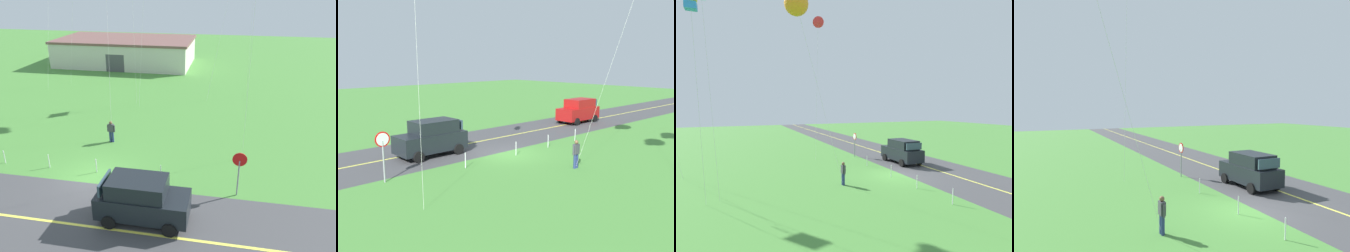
{
  "view_description": "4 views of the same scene",
  "coord_description": "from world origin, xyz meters",
  "views": [
    {
      "loc": [
        7.38,
        -15.7,
        10.61
      ],
      "look_at": [
        3.91,
        2.53,
        2.61
      ],
      "focal_mm": 35.81,
      "sensor_mm": 36.0,
      "label": 1
    },
    {
      "loc": [
        15.72,
        16.73,
        6.03
      ],
      "look_at": [
        1.78,
        1.83,
        2.29
      ],
      "focal_mm": 39.44,
      "sensor_mm": 36.0,
      "label": 2
    },
    {
      "loc": [
        -16.88,
        11.62,
        5.4
      ],
      "look_at": [
        3.95,
        2.91,
        3.69
      ],
      "focal_mm": 27.87,
      "sensor_mm": 36.0,
      "label": 3
    },
    {
      "loc": [
        -11.81,
        9.24,
        5.25
      ],
      "look_at": [
        2.6,
        2.46,
        4.21
      ],
      "focal_mm": 31.81,
      "sensor_mm": 36.0,
      "label": 4
    }
  ],
  "objects": [
    {
      "name": "ground_plane",
      "position": [
        0.0,
        0.0,
        -0.05
      ],
      "size": [
        120.0,
        120.0,
        0.1
      ],
      "primitive_type": "cube",
      "color": "#478438"
    },
    {
      "name": "asphalt_road",
      "position": [
        0.0,
        -4.0,
        0.0
      ],
      "size": [
        120.0,
        7.0,
        0.0
      ],
      "primitive_type": "cube",
      "color": "#424244",
      "rests_on": "ground"
    },
    {
      "name": "road_centre_stripe",
      "position": [
        0.0,
        -4.0,
        0.01
      ],
      "size": [
        120.0,
        0.16,
        0.0
      ],
      "primitive_type": "cube",
      "color": "#E5E04C",
      "rests_on": "asphalt_road"
    },
    {
      "name": "car_suv_foreground",
      "position": [
        3.68,
        -2.98,
        1.15
      ],
      "size": [
        4.4,
        2.12,
        2.24
      ],
      "color": "black",
      "rests_on": "ground"
    },
    {
      "name": "stop_sign",
      "position": [
        8.19,
        -0.1,
        1.8
      ],
      "size": [
        0.76,
        0.08,
        2.56
      ],
      "color": "gray",
      "rests_on": "ground"
    },
    {
      "name": "person_adult_near",
      "position": [
        -0.66,
        4.9,
        0.86
      ],
      "size": [
        0.58,
        0.22,
        1.6
      ],
      "rotation": [
        0.0,
        0.0,
        1.1
      ],
      "color": "navy",
      "rests_on": "ground"
    },
    {
      "name": "fence_post_1",
      "position": [
        -3.23,
        0.7,
        0.45
      ],
      "size": [
        0.05,
        0.05,
        0.9
      ],
      "primitive_type": "cylinder",
      "color": "silver",
      "rests_on": "ground"
    },
    {
      "name": "fence_post_2",
      "position": [
        -0.13,
        0.7,
        0.45
      ],
      "size": [
        0.05,
        0.05,
        0.9
      ],
      "primitive_type": "cylinder",
      "color": "silver",
      "rests_on": "ground"
    },
    {
      "name": "fence_post_3",
      "position": [
        3.83,
        0.7,
        0.45
      ],
      "size": [
        0.05,
        0.05,
        0.9
      ],
      "primitive_type": "cylinder",
      "color": "silver",
      "rests_on": "ground"
    }
  ]
}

